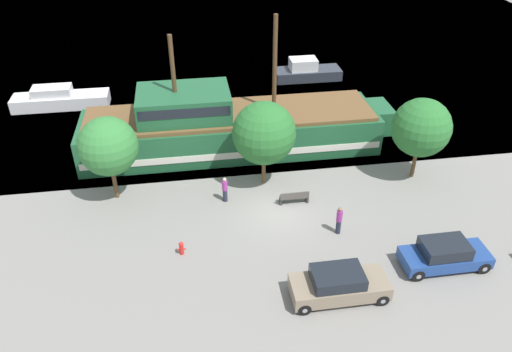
% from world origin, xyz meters
% --- Properties ---
extents(ground_plane, '(160.00, 160.00, 0.00)m').
position_xyz_m(ground_plane, '(0.00, 0.00, 0.00)').
color(ground_plane, gray).
extents(water_surface, '(80.00, 80.00, 0.00)m').
position_xyz_m(water_surface, '(0.00, 44.00, 0.00)').
color(water_surface, slate).
rests_on(water_surface, ground).
extents(pirate_ship, '(21.15, 5.09, 9.07)m').
position_xyz_m(pirate_ship, '(-2.06, 7.60, 1.64)').
color(pirate_ship, '#1E5633').
rests_on(pirate_ship, water_surface).
extents(moored_boat_dockside, '(5.90, 2.15, 1.89)m').
position_xyz_m(moored_boat_dockside, '(6.27, 18.98, 0.70)').
color(moored_boat_dockside, '#2D333D').
rests_on(moored_boat_dockside, water_surface).
extents(moored_boat_outer, '(7.46, 2.00, 1.73)m').
position_xyz_m(moored_boat_outer, '(-14.62, 16.24, 0.67)').
color(moored_boat_outer, silver).
rests_on(moored_boat_outer, water_surface).
extents(parked_car_curb_front, '(4.31, 1.78, 1.50)m').
position_xyz_m(parked_car_curb_front, '(7.30, -5.66, 0.73)').
color(parked_car_curb_front, navy).
rests_on(parked_car_curb_front, ground_plane).
extents(parked_car_curb_mid, '(4.48, 1.83, 1.54)m').
position_xyz_m(parked_car_curb_mid, '(1.57, -6.83, 0.75)').
color(parked_car_curb_mid, '#7F705B').
rests_on(parked_car_curb_mid, ground_plane).
extents(fire_hydrant, '(0.42, 0.25, 0.76)m').
position_xyz_m(fire_hydrant, '(-5.49, -2.81, 0.41)').
color(fire_hydrant, red).
rests_on(fire_hydrant, ground_plane).
extents(bench_promenade_east, '(1.70, 0.45, 0.85)m').
position_xyz_m(bench_promenade_east, '(1.13, 0.59, 0.44)').
color(bench_promenade_east, '#4C4742').
rests_on(bench_promenade_east, ground_plane).
extents(pedestrian_walking_near, '(0.32, 0.32, 1.70)m').
position_xyz_m(pedestrian_walking_near, '(2.90, -2.40, 0.86)').
color(pedestrian_walking_near, '#232838').
rests_on(pedestrian_walking_near, ground_plane).
extents(pedestrian_walking_far, '(0.32, 0.32, 1.62)m').
position_xyz_m(pedestrian_walking_far, '(-2.82, 1.44, 0.81)').
color(pedestrian_walking_far, '#232838').
rests_on(pedestrian_walking_far, ground_plane).
extents(tree_row_east, '(3.37, 3.37, 5.16)m').
position_xyz_m(tree_row_east, '(-9.17, 2.82, 3.47)').
color(tree_row_east, brown).
rests_on(tree_row_east, ground_plane).
extents(tree_row_mideast, '(3.77, 3.77, 5.36)m').
position_xyz_m(tree_row_mideast, '(-0.27, 3.02, 3.47)').
color(tree_row_mideast, brown).
rests_on(tree_row_mideast, ground_plane).
extents(tree_row_midwest, '(3.55, 3.55, 5.25)m').
position_xyz_m(tree_row_midwest, '(9.13, 2.29, 3.47)').
color(tree_row_midwest, brown).
rests_on(tree_row_midwest, ground_plane).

